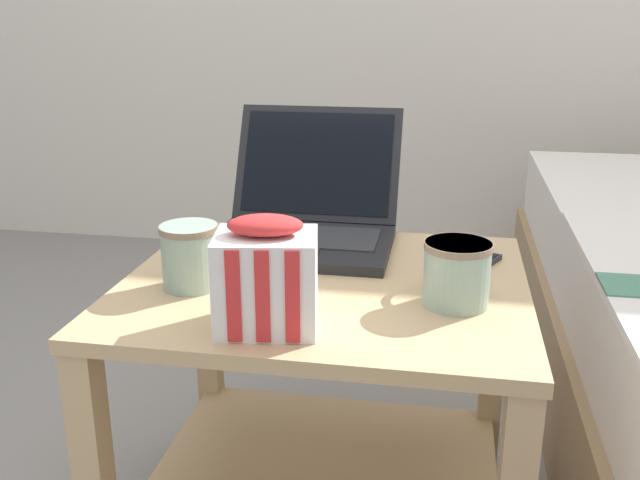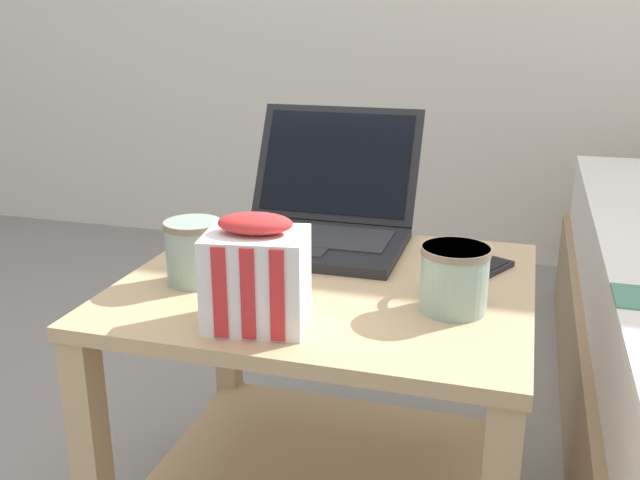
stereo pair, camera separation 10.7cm
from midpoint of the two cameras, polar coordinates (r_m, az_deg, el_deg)
The scene contains 6 objects.
bedside_table at distance 1.21m, azimuth -2.22°, elevation -11.03°, with size 0.63×0.55×0.50m.
laptop at distance 1.31m, azimuth -3.46°, elevation 1.90°, with size 0.32×0.35×0.23m.
mug_front_left at distance 1.11m, azimuth -12.92°, elevation -1.05°, with size 0.11×0.11×0.10m.
mug_front_right at distance 1.03m, azimuth 7.93°, elevation -2.42°, with size 0.10×0.13×0.10m.
snack_bag at distance 0.95m, azimuth -7.54°, elevation -3.03°, with size 0.15×0.12×0.16m.
cell_phone at distance 1.20m, azimuth 9.04°, elevation -1.98°, with size 0.13×0.16×0.01m.
Camera 1 is at (0.18, -1.04, 0.90)m, focal length 40.00 mm.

